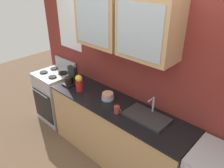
% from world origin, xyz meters
% --- Properties ---
extents(ground_plane, '(10.00, 10.00, 0.00)m').
position_xyz_m(ground_plane, '(0.00, 0.00, 0.00)').
color(ground_plane, brown).
extents(back_wall_unit, '(3.95, 0.47, 2.63)m').
position_xyz_m(back_wall_unit, '(-0.01, 0.30, 1.47)').
color(back_wall_unit, maroon).
rests_on(back_wall_unit, ground_plane).
extents(counter, '(2.18, 0.61, 0.94)m').
position_xyz_m(counter, '(0.00, 0.00, 0.47)').
color(counter, tan).
rests_on(counter, ground_plane).
extents(stove_range, '(0.60, 0.62, 1.12)m').
position_xyz_m(stove_range, '(-1.47, -0.00, 0.48)').
color(stove_range, '#ADAFB5').
rests_on(stove_range, ground_plane).
extents(sink_faucet, '(0.55, 0.32, 0.24)m').
position_xyz_m(sink_faucet, '(0.46, 0.05, 0.95)').
color(sink_faucet, '#2D2D30').
rests_on(sink_faucet, counter).
extents(bowl_stack, '(0.17, 0.17, 0.10)m').
position_xyz_m(bowl_stack, '(-0.18, 0.03, 0.98)').
color(bowl_stack, '#8CB7E0').
rests_on(bowl_stack, counter).
extents(vase, '(0.11, 0.11, 0.26)m').
position_xyz_m(vase, '(-0.65, -0.08, 1.06)').
color(vase, '#B21E1E').
rests_on(vase, counter).
extents(cup_near_sink, '(0.11, 0.07, 0.10)m').
position_xyz_m(cup_near_sink, '(0.13, -0.13, 0.98)').
color(cup_near_sink, '#993838').
rests_on(cup_near_sink, counter).
extents(coffee_maker, '(0.17, 0.20, 0.29)m').
position_xyz_m(coffee_maker, '(-0.91, -0.04, 1.04)').
color(coffee_maker, black).
rests_on(coffee_maker, counter).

